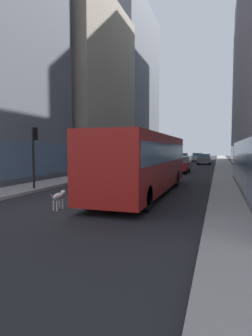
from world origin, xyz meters
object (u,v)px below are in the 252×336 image
at_px(traffic_light_near, 34,147).
at_px(car_blue_hatchback, 157,164).
at_px(transit_bus, 145,160).
at_px(car_red_coupe, 179,165).
at_px(dalmatian_dog, 59,197).
at_px(car_grey_wagon, 204,159).
at_px(pedestrian_with_handbag, 252,179).
at_px(car_silver_sedan, 183,157).
at_px(car_yellow_taxi, 178,159).
at_px(car_white_van, 198,157).

bearing_deg(traffic_light_near, car_blue_hatchback, 76.59).
xyz_separation_m(transit_bus, car_red_coupe, (0.00, 13.59, -0.96)).
bearing_deg(transit_bus, dalmatian_dog, -113.84).
relative_size(car_grey_wagon, pedestrian_with_handbag, 2.65).
relative_size(transit_bus, traffic_light_near, 3.39).
bearing_deg(car_grey_wagon, transit_bus, -93.00).
height_order(car_grey_wagon, traffic_light_near, traffic_light_near).
relative_size(car_silver_sedan, dalmatian_dog, 4.39).
distance_m(car_yellow_taxi, car_grey_wagon, 4.00).
bearing_deg(car_blue_hatchback, car_red_coupe, -20.13).
bearing_deg(car_grey_wagon, car_silver_sedan, 120.41).
distance_m(car_silver_sedan, car_white_van, 3.91).
xyz_separation_m(car_yellow_taxi, car_blue_hatchback, (-0.00, -15.95, 0.00)).
height_order(car_blue_hatchback, traffic_light_near, traffic_light_near).
xyz_separation_m(car_red_coupe, pedestrian_with_handbag, (5.08, -14.53, 0.19)).
bearing_deg(pedestrian_with_handbag, car_grey_wagon, 96.33).
relative_size(car_silver_sedan, traffic_light_near, 1.24).
height_order(car_yellow_taxi, car_white_van, same).
distance_m(car_red_coupe, pedestrian_with_handbag, 15.39).
relative_size(car_blue_hatchback, car_red_coupe, 1.18).
bearing_deg(dalmatian_dog, pedestrian_with_handbag, 28.70).
distance_m(transit_bus, car_silver_sedan, 37.39).
bearing_deg(car_yellow_taxi, car_red_coupe, -81.88).
distance_m(transit_bus, dalmatian_dog, 5.51).
distance_m(car_grey_wagon, car_red_coupe, 16.97).
distance_m(car_silver_sedan, pedestrian_with_handbag, 38.96).
xyz_separation_m(car_grey_wagon, pedestrian_with_handbag, (3.48, -31.42, 0.19)).
height_order(car_blue_hatchback, car_red_coupe, same).
relative_size(car_yellow_taxi, pedestrian_with_handbag, 2.72).
height_order(car_yellow_taxi, car_red_coupe, same).
height_order(car_grey_wagon, car_silver_sedan, same).
bearing_deg(car_grey_wagon, car_red_coupe, -95.41).
distance_m(transit_bus, car_blue_hatchback, 14.70).
bearing_deg(car_white_van, transit_bus, -90.00).
bearing_deg(dalmatian_dog, car_yellow_taxi, 90.38).
xyz_separation_m(car_white_van, pedestrian_with_handbag, (5.08, -41.32, 0.19)).
xyz_separation_m(car_silver_sedan, pedestrian_with_handbag, (7.48, -38.23, 0.19)).
bearing_deg(car_blue_hatchback, car_yellow_taxi, 90.00).
xyz_separation_m(car_grey_wagon, traffic_light_near, (-7.70, -31.52, 1.61)).
bearing_deg(transit_bus, car_red_coupe, 90.00).
bearing_deg(car_silver_sedan, car_white_van, 52.15).
xyz_separation_m(car_yellow_taxi, dalmatian_dog, (0.23, -35.33, -0.31)).
distance_m(car_grey_wagon, dalmatian_dog, 35.59).
distance_m(car_blue_hatchback, traffic_light_near, 16.03).
distance_m(transit_bus, traffic_light_near, 6.22).
height_order(car_silver_sedan, traffic_light_near, traffic_light_near).
xyz_separation_m(car_yellow_taxi, car_white_van, (2.40, 9.96, 0.00)).
relative_size(car_yellow_taxi, car_blue_hatchback, 0.96).
bearing_deg(transit_bus, car_yellow_taxi, 94.51).
distance_m(car_blue_hatchback, car_white_van, 26.03).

